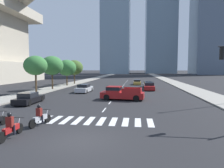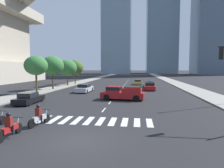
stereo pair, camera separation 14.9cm
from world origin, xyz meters
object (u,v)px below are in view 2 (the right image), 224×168
(sedan_white_3, at_px, (148,85))
(street_tree_second, at_px, (53,66))
(sedan_black_4, at_px, (29,98))
(street_tree_third, at_px, (67,68))
(sedan_gold_2, at_px, (138,82))
(street_tree_nearest, at_px, (36,66))
(sedan_red_1, at_px, (150,87))
(motorcycle_third, at_px, (39,117))
(pickup_truck, at_px, (120,93))
(motorcycle_trailing, at_px, (10,128))
(street_tree_fourth, at_px, (75,68))
(sedan_silver_0, at_px, (85,88))

(sedan_white_3, relative_size, street_tree_second, 0.75)
(sedan_black_4, relative_size, street_tree_third, 0.79)
(sedan_gold_2, xyz_separation_m, street_tree_nearest, (-15.56, -19.63, 3.80))
(sedan_white_3, distance_m, sedan_black_4, 25.48)
(sedan_red_1, distance_m, sedan_black_4, 21.43)
(motorcycle_third, relative_size, pickup_truck, 0.38)
(motorcycle_trailing, xyz_separation_m, street_tree_fourth, (-8.41, 37.92, 3.57))
(motorcycle_trailing, xyz_separation_m, pickup_truck, (5.00, 14.54, 0.23))
(pickup_truck, bearing_deg, street_tree_nearest, -11.62)
(street_tree_nearest, xyz_separation_m, street_tree_third, (0.00, 13.74, -0.30))
(motorcycle_trailing, distance_m, street_tree_second, 26.45)
(motorcycle_third, distance_m, sedan_silver_0, 19.38)
(sedan_red_1, relative_size, street_tree_second, 0.78)
(pickup_truck, relative_size, street_tree_third, 0.97)
(pickup_truck, xyz_separation_m, street_tree_second, (-13.41, 10.23, 3.64))
(street_tree_nearest, distance_m, street_tree_second, 6.00)
(sedan_gold_2, relative_size, street_tree_second, 0.71)
(motorcycle_trailing, height_order, sedan_red_1, motorcycle_trailing)
(sedan_silver_0, relative_size, street_tree_fourth, 0.82)
(motorcycle_trailing, bearing_deg, street_tree_second, 18.18)
(street_tree_nearest, bearing_deg, street_tree_third, 90.00)
(sedan_white_3, bearing_deg, sedan_gold_2, -166.50)
(motorcycle_third, xyz_separation_m, sedan_white_3, (8.91, 29.09, -0.02))
(sedan_white_3, distance_m, street_tree_fourth, 19.19)
(motorcycle_third, relative_size, sedan_white_3, 0.46)
(sedan_red_1, bearing_deg, street_tree_nearest, -64.46)
(sedan_red_1, distance_m, street_tree_second, 18.22)
(sedan_red_1, height_order, street_tree_third, street_tree_third)
(sedan_silver_0, bearing_deg, sedan_red_1, -64.85)
(street_tree_third, xyz_separation_m, street_tree_fourth, (0.00, 5.41, 0.09))
(sedan_silver_0, height_order, sedan_gold_2, sedan_silver_0)
(motorcycle_third, bearing_deg, street_tree_third, 30.22)
(motorcycle_trailing, xyz_separation_m, sedan_silver_0, (-1.61, 21.81, 0.04))
(sedan_silver_0, xyz_separation_m, street_tree_second, (-6.80, 2.96, 3.83))
(pickup_truck, bearing_deg, sedan_gold_2, -89.28)
(sedan_silver_0, bearing_deg, street_tree_nearest, 115.76)
(sedan_white_3, height_order, street_tree_second, street_tree_second)
(sedan_gold_2, distance_m, street_tree_second, 21.05)
(sedan_red_1, bearing_deg, motorcycle_third, -18.42)
(sedan_white_3, relative_size, street_tree_fourth, 0.77)
(street_tree_second, bearing_deg, motorcycle_trailing, -71.25)
(street_tree_nearest, relative_size, street_tree_third, 1.01)
(street_tree_third, bearing_deg, pickup_truck, -53.25)
(pickup_truck, bearing_deg, sedan_black_4, 27.90)
(sedan_silver_0, bearing_deg, street_tree_third, 34.14)
(pickup_truck, height_order, sedan_white_3, pickup_truck)
(motorcycle_trailing, distance_m, sedan_gold_2, 39.06)
(motorcycle_third, distance_m, sedan_white_3, 30.43)
(motorcycle_third, relative_size, sedan_silver_0, 0.43)
(motorcycle_trailing, xyz_separation_m, street_tree_second, (-8.41, 24.77, 3.87))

